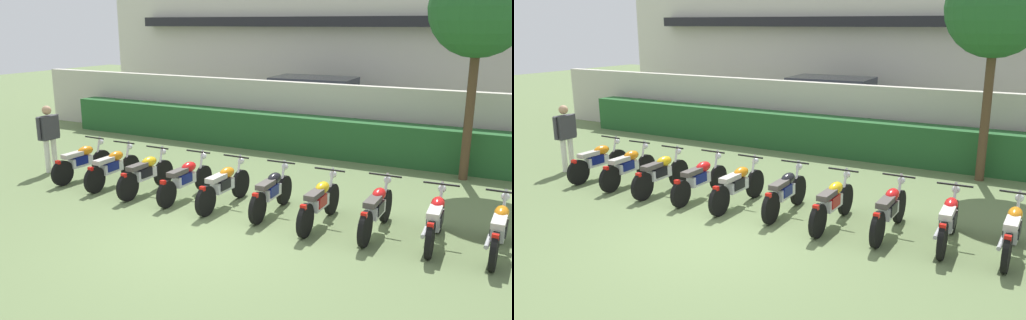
{
  "view_description": "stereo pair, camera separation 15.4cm",
  "coord_description": "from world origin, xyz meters",
  "views": [
    {
      "loc": [
        4.84,
        -7.11,
        3.63
      ],
      "look_at": [
        0.0,
        2.01,
        0.97
      ],
      "focal_mm": 37.24,
      "sensor_mm": 36.0,
      "label": 1
    },
    {
      "loc": [
        4.98,
        -7.03,
        3.63
      ],
      "look_at": [
        0.0,
        2.01,
        0.97
      ],
      "focal_mm": 37.24,
      "sensor_mm": 36.0,
      "label": 2
    }
  ],
  "objects": [
    {
      "name": "building",
      "position": [
        0.0,
        14.74,
        3.51
      ],
      "size": [
        24.44,
        6.5,
        7.02
      ],
      "color": "beige",
      "rests_on": "ground"
    },
    {
      "name": "inspector_person",
      "position": [
        -5.78,
        1.9,
        0.99
      ],
      "size": [
        0.22,
        0.67,
        1.67
      ],
      "color": "silver",
      "rests_on": "ground"
    },
    {
      "name": "motorcycle_in_row_9",
      "position": [
        4.56,
        1.7,
        0.45
      ],
      "size": [
        0.6,
        1.86,
        0.96
      ],
      "rotation": [
        0.0,
        0.0,
        1.55
      ],
      "color": "black",
      "rests_on": "ground"
    },
    {
      "name": "hedge_row",
      "position": [
        0.0,
        6.7,
        0.54
      ],
      "size": [
        18.57,
        0.7,
        1.07
      ],
      "primitive_type": "cube",
      "color": "#235628",
      "rests_on": "ground"
    },
    {
      "name": "motorcycle_in_row_6",
      "position": [
        1.53,
        1.6,
        0.45
      ],
      "size": [
        0.6,
        1.93,
        0.96
      ],
      "rotation": [
        0.0,
        0.0,
        1.57
      ],
      "color": "black",
      "rests_on": "ground"
    },
    {
      "name": "compound_wall",
      "position": [
        0.0,
        7.4,
        0.97
      ],
      "size": [
        23.21,
        0.3,
        1.95
      ],
      "primitive_type": "cube",
      "color": "#BCB7A8",
      "rests_on": "ground"
    },
    {
      "name": "motorcycle_in_row_4",
      "position": [
        -0.56,
        1.67,
        0.45
      ],
      "size": [
        0.6,
        1.93,
        0.96
      ],
      "rotation": [
        0.0,
        0.0,
        1.55
      ],
      "color": "black",
      "rests_on": "ground"
    },
    {
      "name": "tree_near_inspector",
      "position": [
        3.5,
        6.02,
        3.95
      ],
      "size": [
        2.23,
        2.23,
        5.1
      ],
      "color": "#4C3823",
      "rests_on": "ground"
    },
    {
      "name": "parked_car",
      "position": [
        -1.67,
        9.58,
        0.94
      ],
      "size": [
        4.58,
        2.23,
        1.89
      ],
      "rotation": [
        0.0,
        0.0,
        0.04
      ],
      "color": "navy",
      "rests_on": "ground"
    },
    {
      "name": "motorcycle_in_row_3",
      "position": [
        -1.54,
        1.72,
        0.44
      ],
      "size": [
        0.6,
        1.9,
        0.94
      ],
      "rotation": [
        0.0,
        0.0,
        1.57
      ],
      "color": "black",
      "rests_on": "ground"
    },
    {
      "name": "ground",
      "position": [
        0.0,
        0.0,
        0.0
      ],
      "size": [
        60.0,
        60.0,
        0.0
      ],
      "primitive_type": "plane",
      "color": "#607547"
    },
    {
      "name": "motorcycle_in_row_2",
      "position": [
        -2.52,
        1.61,
        0.45
      ],
      "size": [
        0.6,
        1.82,
        0.96
      ],
      "rotation": [
        0.0,
        0.0,
        1.57
      ],
      "color": "black",
      "rests_on": "ground"
    },
    {
      "name": "motorcycle_in_row_1",
      "position": [
        -3.55,
        1.69,
        0.44
      ],
      "size": [
        0.6,
        1.8,
        0.95
      ],
      "rotation": [
        0.0,
        0.0,
        1.6
      ],
      "color": "black",
      "rests_on": "ground"
    },
    {
      "name": "motorcycle_in_row_8",
      "position": [
        3.58,
        1.68,
        0.45
      ],
      "size": [
        0.6,
        1.83,
        0.96
      ],
      "rotation": [
        0.0,
        0.0,
        1.62
      ],
      "color": "black",
      "rests_on": "ground"
    },
    {
      "name": "motorcycle_in_row_7",
      "position": [
        2.57,
        1.7,
        0.45
      ],
      "size": [
        0.6,
        1.94,
        0.97
      ],
      "rotation": [
        0.0,
        0.0,
        1.57
      ],
      "color": "black",
      "rests_on": "ground"
    },
    {
      "name": "motorcycle_in_row_5",
      "position": [
        0.48,
        1.74,
        0.45
      ],
      "size": [
        0.6,
        1.85,
        0.96
      ],
      "rotation": [
        0.0,
        0.0,
        1.6
      ],
      "color": "black",
      "rests_on": "ground"
    },
    {
      "name": "motorcycle_in_row_0",
      "position": [
        -4.57,
        1.76,
        0.44
      ],
      "size": [
        0.6,
        1.81,
        0.95
      ],
      "rotation": [
        0.0,
        0.0,
        1.54
      ],
      "color": "black",
      "rests_on": "ground"
    }
  ]
}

